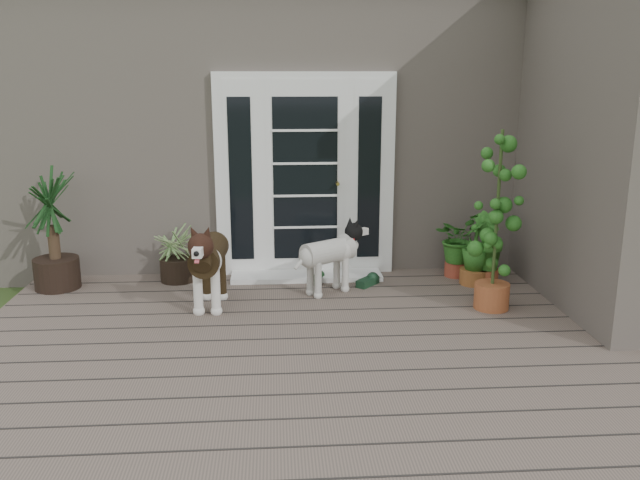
{
  "coord_description": "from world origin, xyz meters",
  "views": [
    {
      "loc": [
        -0.53,
        -4.39,
        2.25
      ],
      "look_at": [
        -0.1,
        1.75,
        0.7
      ],
      "focal_mm": 37.21,
      "sensor_mm": 36.0,
      "label": 1
    }
  ],
  "objects": [
    {
      "name": "house_main",
      "position": [
        0.0,
        4.65,
        1.55
      ],
      "size": [
        7.4,
        4.0,
        3.1
      ],
      "primitive_type": "cube",
      "color": "#665E54",
      "rests_on": "ground"
    },
    {
      "name": "white_dog",
      "position": [
        -0.01,
        1.89,
        0.43
      ],
      "size": [
        0.8,
        0.68,
        0.62
      ],
      "primitive_type": null,
      "rotation": [
        0.0,
        0.0,
        -0.98
      ],
      "color": "white",
      "rests_on": "deck"
    },
    {
      "name": "spider_plant",
      "position": [
        -1.56,
        2.4,
        0.45
      ],
      "size": [
        0.62,
        0.62,
        0.65
      ],
      "primitive_type": null,
      "rotation": [
        0.0,
        0.0,
        0.01
      ],
      "color": "#6E8D57",
      "rests_on": "deck"
    },
    {
      "name": "door_step",
      "position": [
        -0.2,
        2.4,
        0.14
      ],
      "size": [
        1.6,
        0.4,
        0.05
      ],
      "primitive_type": "cube",
      "color": "white",
      "rests_on": "deck"
    },
    {
      "name": "brindle_dog",
      "position": [
        -1.14,
        1.55,
        0.49
      ],
      "size": [
        0.45,
        0.92,
        0.74
      ],
      "primitive_type": null,
      "rotation": [
        0.0,
        0.0,
        3.07
      ],
      "color": "#332412",
      "rests_on": "deck"
    },
    {
      "name": "sapling",
      "position": [
        1.47,
        1.33,
        0.98
      ],
      "size": [
        0.58,
        0.58,
        1.72
      ],
      "primitive_type": null,
      "rotation": [
        0.0,
        0.0,
        -0.15
      ],
      "color": "#245B1A",
      "rests_on": "deck"
    },
    {
      "name": "yucca",
      "position": [
        -2.75,
        2.23,
        0.74
      ],
      "size": [
        0.97,
        0.97,
        1.24
      ],
      "primitive_type": null,
      "rotation": [
        0.0,
        0.0,
        0.15
      ],
      "color": "black",
      "rests_on": "deck"
    },
    {
      "name": "clog_right",
      "position": [
        0.42,
        2.09,
        0.17
      ],
      "size": [
        0.33,
        0.34,
        0.1
      ],
      "primitive_type": null,
      "rotation": [
        0.0,
        0.0,
        -0.73
      ],
      "color": "#14341E",
      "rests_on": "deck"
    },
    {
      "name": "clog_left",
      "position": [
        -0.09,
        2.24,
        0.16
      ],
      "size": [
        0.2,
        0.31,
        0.09
      ],
      "primitive_type": null,
      "rotation": [
        0.0,
        0.0,
        -0.26
      ],
      "color": "black",
      "rests_on": "deck"
    },
    {
      "name": "door_unit",
      "position": [
        -0.2,
        2.6,
        1.19
      ],
      "size": [
        1.9,
        0.14,
        2.15
      ],
      "primitive_type": "cube",
      "color": "white",
      "rests_on": "deck"
    },
    {
      "name": "herb_c",
      "position": [
        1.53,
        2.07,
        0.39
      ],
      "size": [
        0.46,
        0.46,
        0.53
      ],
      "primitive_type": "imported",
      "rotation": [
        0.0,
        0.0,
        4.28
      ],
      "color": "#2C641C",
      "rests_on": "deck"
    },
    {
      "name": "herb_b",
      "position": [
        1.65,
        2.07,
        0.39
      ],
      "size": [
        0.5,
        0.5,
        0.54
      ],
      "primitive_type": "imported",
      "rotation": [
        0.0,
        0.0,
        2.2
      ],
      "color": "#1C631E",
      "rests_on": "deck"
    },
    {
      "name": "deck",
      "position": [
        0.0,
        0.4,
        0.06
      ],
      "size": [
        6.2,
        4.6,
        0.12
      ],
      "primitive_type": "cube",
      "color": "#6B5B4C",
      "rests_on": "ground"
    },
    {
      "name": "herb_a",
      "position": [
        1.41,
        2.36,
        0.43
      ],
      "size": [
        0.69,
        0.69,
        0.63
      ],
      "primitive_type": "imported",
      "rotation": [
        0.0,
        0.0,
        0.88
      ],
      "color": "#215A19",
      "rests_on": "deck"
    }
  ]
}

